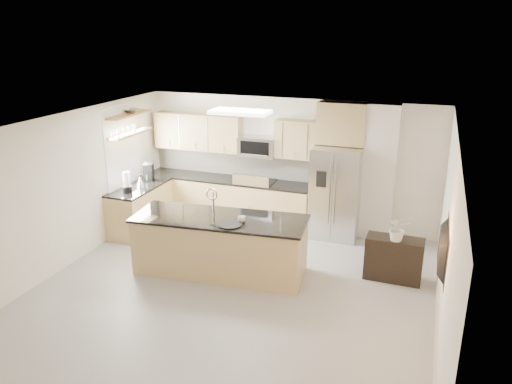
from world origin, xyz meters
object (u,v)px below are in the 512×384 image
at_px(microwave, 258,146).
at_px(television, 439,249).
at_px(flower_vase, 399,222).
at_px(refrigerator, 336,193).
at_px(credenza, 394,259).
at_px(bowl, 132,110).
at_px(range, 256,202).
at_px(island, 220,245).
at_px(coffee_maker, 148,172).
at_px(kettle, 140,181).
at_px(blender, 127,183).
at_px(cup, 242,219).
at_px(platter, 230,224).

distance_m(microwave, television, 4.79).
bearing_deg(flower_vase, television, -69.76).
distance_m(refrigerator, television, 3.62).
height_order(microwave, refrigerator, microwave).
xyz_separation_m(credenza, bowl, (-5.16, 0.65, 2.02)).
bearing_deg(range, microwave, 90.00).
bearing_deg(island, range, 88.95).
xyz_separation_m(credenza, television, (0.60, -1.63, 0.99)).
height_order(credenza, coffee_maker, coffee_maker).
xyz_separation_m(kettle, television, (5.54, -2.05, 0.32)).
distance_m(microwave, blender, 2.66).
relative_size(range, refrigerator, 0.64).
relative_size(coffee_maker, television, 0.33).
bearing_deg(cup, credenza, 18.34).
height_order(credenza, platter, platter).
bearing_deg(microwave, kettle, -149.40).
bearing_deg(bowl, cup, -26.59).
xyz_separation_m(refrigerator, credenza, (1.25, -1.45, -0.53)).
relative_size(refrigerator, cup, 14.57).
bearing_deg(kettle, coffee_maker, 99.47).
bearing_deg(blender, kettle, 82.53).
bearing_deg(kettle, refrigerator, 15.57).
bearing_deg(microwave, flower_vase, -29.94).
xyz_separation_m(credenza, kettle, (-4.94, 0.42, 0.67)).
xyz_separation_m(cup, platter, (-0.13, -0.18, -0.04)).
relative_size(range, flower_vase, 1.86).
distance_m(range, microwave, 1.16).
xyz_separation_m(microwave, bowl, (-2.25, -0.97, 0.75)).
height_order(range, coffee_maker, coffee_maker).
bearing_deg(refrigerator, credenza, -49.09).
height_order(blender, flower_vase, flower_vase).
xyz_separation_m(kettle, flower_vase, (4.96, -0.49, -0.00)).
xyz_separation_m(platter, kettle, (-2.48, 1.37, 0.04)).
bearing_deg(coffee_maker, kettle, -80.53).
distance_m(island, coffee_maker, 2.81).
bearing_deg(television, flower_vase, 20.24).
distance_m(range, platter, 2.54).
bearing_deg(television, platter, 77.57).
bearing_deg(refrigerator, microwave, 174.14).
bearing_deg(credenza, cup, -160.45).
relative_size(blender, kettle, 1.65).
bearing_deg(television, kettle, 69.70).
relative_size(island, flower_vase, 4.76).
xyz_separation_m(refrigerator, coffee_maker, (-3.75, -0.61, 0.20)).
relative_size(cup, flower_vase, 0.20).
height_order(refrigerator, island, refrigerator).
height_order(credenza, bowl, bowl).
height_order(range, bowl, bowl).
bearing_deg(credenza, refrigerator, 132.13).
distance_m(island, flower_vase, 2.89).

